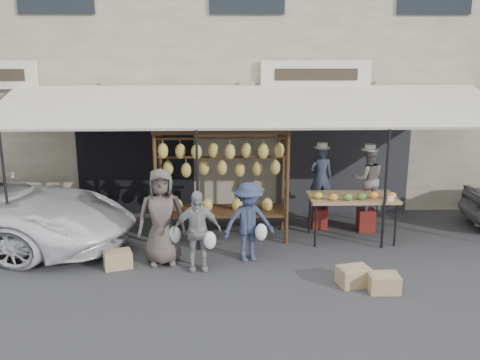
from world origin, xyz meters
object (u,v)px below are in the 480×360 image
object	(u,v)px
crate_far	(118,259)
crate_near_b	(384,283)
vendor_right	(368,179)
crate_near_a	(354,276)
produce_table	(353,198)
customer_left	(162,217)
banana_rack	(222,162)
vendor_left	(321,178)
customer_mid	(197,231)
customer_right	(249,222)

from	to	relation	value
crate_far	crate_near_b	bearing A→B (deg)	-13.76
vendor_right	crate_near_a	xyz separation A→B (m)	(-0.85, -2.57, -0.96)
produce_table	customer_left	world-z (taller)	customer_left
banana_rack	crate_near_a	bearing A→B (deg)	-46.19
produce_table	crate_far	bearing A→B (deg)	-164.91
produce_table	crate_near_b	distance (m)	2.37
banana_rack	vendor_left	size ratio (longest dim) A/B	1.95
vendor_left	customer_left	world-z (taller)	vendor_left
vendor_right	customer_mid	world-z (taller)	vendor_right
produce_table	customer_left	size ratio (longest dim) A/B	0.99
banana_rack	vendor_left	world-z (taller)	banana_rack
crate_near_a	crate_far	xyz separation A→B (m)	(-3.96, 0.82, -0.01)
vendor_left	crate_near_b	bearing A→B (deg)	94.79
produce_table	customer_right	distance (m)	2.28
crate_near_b	crate_far	xyz separation A→B (m)	(-4.38, 1.07, -0.00)
produce_table	crate_far	xyz separation A→B (m)	(-4.38, -1.18, -0.73)
vendor_left	customer_right	bearing A→B (deg)	42.77
vendor_right	customer_mid	bearing A→B (deg)	28.63
crate_near_b	crate_near_a	bearing A→B (deg)	148.77
crate_near_a	crate_far	world-z (taller)	crate_near_a
vendor_left	produce_table	bearing A→B (deg)	118.07
crate_near_a	customer_left	bearing A→B (deg)	162.97
produce_table	vendor_right	world-z (taller)	vendor_right
produce_table	vendor_left	distance (m)	0.95
customer_left	crate_near_a	size ratio (longest dim) A/B	3.50
banana_rack	vendor_right	world-z (taller)	banana_rack
produce_table	crate_near_b	size ratio (longest dim) A/B	3.58
banana_rack	crate_near_a	distance (m)	3.40
vendor_right	customer_right	bearing A→B (deg)	30.64
customer_mid	banana_rack	bearing A→B (deg)	68.74
vendor_right	customer_right	distance (m)	2.95
banana_rack	crate_far	world-z (taller)	banana_rack
crate_near_b	crate_far	world-z (taller)	same
produce_table	customer_mid	xyz separation A→B (m)	(-2.98, -1.32, -0.17)
produce_table	crate_far	size ratio (longest dim) A/B	3.59
vendor_left	customer_mid	distance (m)	3.27
vendor_left	crate_far	size ratio (longest dim) A/B	2.81
vendor_left	vendor_right	world-z (taller)	vendor_left
customer_mid	crate_near_a	size ratio (longest dim) A/B	2.86
vendor_left	crate_near_b	size ratio (longest dim) A/B	2.80
crate_near_b	vendor_right	bearing A→B (deg)	81.17
vendor_right	crate_near_b	distance (m)	3.01
customer_mid	crate_far	size ratio (longest dim) A/B	2.98
customer_mid	crate_near_b	bearing A→B (deg)	-23.28
vendor_right	crate_near_b	world-z (taller)	vendor_right
vendor_right	customer_mid	distance (m)	3.92
vendor_right	customer_left	bearing A→B (deg)	21.28
produce_table	customer_left	xyz separation A→B (m)	(-3.60, -1.02, -0.01)
produce_table	vendor_left	xyz separation A→B (m)	(-0.50, 0.78, 0.23)
customer_left	crate_far	xyz separation A→B (m)	(-0.78, -0.16, -0.72)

